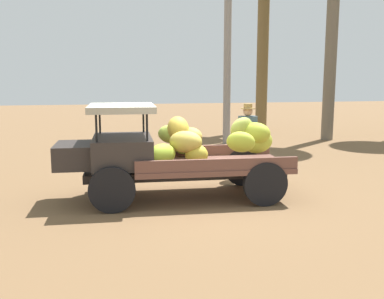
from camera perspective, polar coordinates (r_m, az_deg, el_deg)
ground_plane at (r=9.00m, az=-1.29°, el=-6.03°), size 60.00×60.00×0.00m
truck at (r=8.75m, az=-3.10°, el=-0.35°), size 4.52×1.92×1.85m
farmer at (r=10.52m, az=7.10°, el=1.72°), size 0.53×0.46×1.76m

